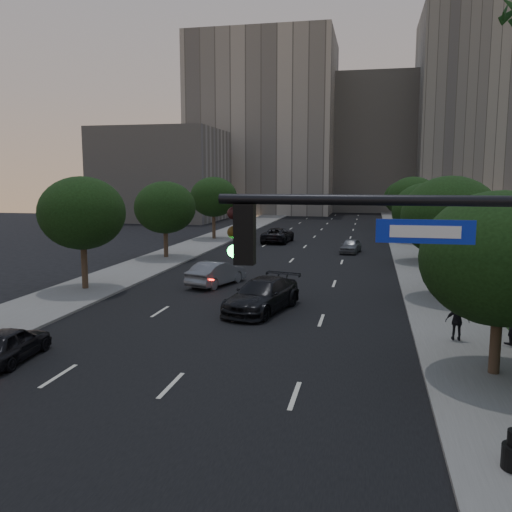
% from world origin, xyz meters
% --- Properties ---
extents(ground, '(160.00, 160.00, 0.00)m').
position_xyz_m(ground, '(0.00, 0.00, 0.00)').
color(ground, black).
rests_on(ground, ground).
extents(road_surface, '(16.00, 140.00, 0.02)m').
position_xyz_m(road_surface, '(0.00, 30.00, 0.01)').
color(road_surface, black).
rests_on(road_surface, ground).
extents(sidewalk_right, '(4.50, 140.00, 0.15)m').
position_xyz_m(sidewalk_right, '(10.25, 30.00, 0.07)').
color(sidewalk_right, slate).
rests_on(sidewalk_right, ground).
extents(sidewalk_left, '(4.50, 140.00, 0.15)m').
position_xyz_m(sidewalk_left, '(-10.25, 30.00, 0.07)').
color(sidewalk_left, slate).
rests_on(sidewalk_left, ground).
extents(parapet_wall, '(0.35, 90.00, 0.70)m').
position_xyz_m(parapet_wall, '(13.50, 28.00, 4.35)').
color(parapet_wall, slate).
rests_on(parapet_wall, embankment).
extents(office_block_left, '(26.00, 20.00, 32.00)m').
position_xyz_m(office_block_left, '(-14.00, 92.00, 16.00)').
color(office_block_left, gray).
rests_on(office_block_left, ground).
extents(office_block_mid, '(22.00, 18.00, 26.00)m').
position_xyz_m(office_block_mid, '(6.00, 102.00, 13.00)').
color(office_block_mid, '#9E9991').
rests_on(office_block_mid, ground).
extents(office_block_right, '(20.00, 22.00, 36.00)m').
position_xyz_m(office_block_right, '(24.00, 96.00, 18.00)').
color(office_block_right, gray).
rests_on(office_block_right, ground).
extents(office_block_filler, '(18.00, 16.00, 14.00)m').
position_xyz_m(office_block_filler, '(-26.00, 70.00, 7.00)').
color(office_block_filler, '#9E9991').
rests_on(office_block_filler, ground).
extents(tree_right_a, '(5.20, 5.20, 6.24)m').
position_xyz_m(tree_right_a, '(10.30, 8.00, 4.02)').
color(tree_right_a, '#38281C').
rests_on(tree_right_a, ground).
extents(tree_right_b, '(5.20, 5.20, 6.74)m').
position_xyz_m(tree_right_b, '(10.30, 20.00, 4.52)').
color(tree_right_b, '#38281C').
rests_on(tree_right_b, ground).
extents(tree_right_c, '(5.20, 5.20, 6.24)m').
position_xyz_m(tree_right_c, '(10.30, 33.00, 4.02)').
color(tree_right_c, '#38281C').
rests_on(tree_right_c, ground).
extents(tree_right_d, '(5.20, 5.20, 6.74)m').
position_xyz_m(tree_right_d, '(10.30, 47.00, 4.52)').
color(tree_right_d, '#38281C').
rests_on(tree_right_d, ground).
extents(tree_right_e, '(5.20, 5.20, 6.24)m').
position_xyz_m(tree_right_e, '(10.30, 62.00, 4.02)').
color(tree_right_e, '#38281C').
rests_on(tree_right_e, ground).
extents(tree_left_b, '(5.00, 5.00, 6.71)m').
position_xyz_m(tree_left_b, '(-10.30, 18.00, 4.58)').
color(tree_left_b, '#38281C').
rests_on(tree_left_b, ground).
extents(tree_left_c, '(5.00, 5.00, 6.34)m').
position_xyz_m(tree_left_c, '(-10.30, 31.00, 4.21)').
color(tree_left_c, '#38281C').
rests_on(tree_left_c, ground).
extents(tree_left_d, '(5.00, 5.00, 6.71)m').
position_xyz_m(tree_left_d, '(-10.30, 45.00, 4.58)').
color(tree_left_d, '#38281C').
rests_on(tree_left_d, ground).
extents(traffic_signal_mast, '(5.68, 0.56, 7.00)m').
position_xyz_m(traffic_signal_mast, '(8.10, -2.46, 3.67)').
color(traffic_signal_mast, black).
rests_on(traffic_signal_mast, ground).
extents(sedan_near_left, '(1.82, 3.93, 1.30)m').
position_xyz_m(sedan_near_left, '(-6.57, 6.01, 0.65)').
color(sedan_near_left, black).
rests_on(sedan_near_left, ground).
extents(sedan_mid_left, '(2.90, 4.86, 1.51)m').
position_xyz_m(sedan_mid_left, '(-3.13, 21.11, 0.76)').
color(sedan_mid_left, slate).
rests_on(sedan_mid_left, ground).
extents(sedan_far_left, '(2.89, 5.67, 1.53)m').
position_xyz_m(sedan_far_left, '(-3.16, 43.96, 0.77)').
color(sedan_far_left, black).
rests_on(sedan_far_left, ground).
extents(sedan_near_right, '(3.61, 6.00, 1.63)m').
position_xyz_m(sedan_near_right, '(0.94, 15.22, 0.81)').
color(sedan_near_right, black).
rests_on(sedan_near_right, ground).
extents(sedan_far_right, '(2.02, 3.92, 1.27)m').
position_xyz_m(sedan_far_right, '(4.47, 37.55, 0.64)').
color(sedan_far_right, slate).
rests_on(sedan_far_right, ground).
extents(pedestrian_b, '(0.97, 0.81, 1.82)m').
position_xyz_m(pedestrian_b, '(11.65, 11.49, 1.06)').
color(pedestrian_b, black).
rests_on(pedestrian_b, sidewalk_right).
extents(pedestrian_c, '(0.93, 0.42, 1.56)m').
position_xyz_m(pedestrian_c, '(9.64, 11.63, 0.93)').
color(pedestrian_c, black).
rests_on(pedestrian_c, sidewalk_right).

